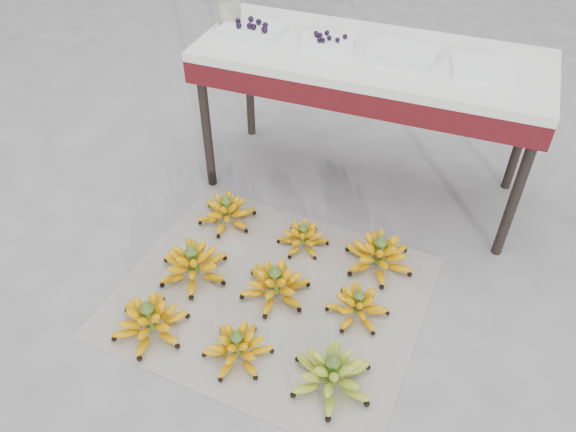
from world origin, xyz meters
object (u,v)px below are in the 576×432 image
(bunch_mid_left, at_px, (193,264))
(bunch_back_right, at_px, (379,255))
(glass_jar, at_px, (230,12))
(bunch_mid_center, at_px, (275,284))
(bunch_front_left, at_px, (150,321))
(tray_far_left, at_px, (253,30))
(tray_left, at_px, (328,43))
(vendor_table, at_px, (371,69))
(tray_right, at_px, (403,55))
(bunch_front_right, at_px, (332,374))
(bunch_front_center, at_px, (237,347))
(newspaper_mat, at_px, (271,296))
(bunch_mid_right, at_px, (358,305))
(bunch_back_center, at_px, (303,237))
(tray_far_right, at_px, (482,68))
(bunch_back_left, at_px, (227,212))

(bunch_mid_left, xyz_separation_m, bunch_back_right, (0.74, 0.34, -0.00))
(bunch_mid_left, xyz_separation_m, glass_jar, (-0.20, 0.91, 0.75))
(bunch_mid_center, relative_size, glass_jar, 2.36)
(bunch_front_left, height_order, tray_far_left, tray_far_left)
(bunch_mid_left, relative_size, tray_left, 1.48)
(glass_jar, bearing_deg, vendor_table, -1.94)
(vendor_table, distance_m, tray_right, 0.18)
(bunch_front_right, bearing_deg, tray_right, 69.55)
(tray_right, height_order, glass_jar, glass_jar)
(bunch_front_center, height_order, tray_left, tray_left)
(newspaper_mat, xyz_separation_m, bunch_mid_right, (0.37, 0.03, 0.06))
(bunch_back_center, distance_m, vendor_table, 0.82)
(bunch_mid_left, distance_m, tray_far_right, 1.47)
(bunch_front_left, bearing_deg, bunch_back_left, 69.63)
(bunch_front_center, bearing_deg, bunch_front_right, -12.97)
(tray_far_left, height_order, glass_jar, glass_jar)
(bunch_mid_left, distance_m, bunch_mid_right, 0.73)
(bunch_mid_right, distance_m, tray_left, 1.16)
(bunch_front_left, distance_m, bunch_back_center, 0.79)
(bunch_front_right, height_order, bunch_back_center, bunch_front_right)
(bunch_front_center, bearing_deg, newspaper_mat, 75.04)
(newspaper_mat, distance_m, bunch_back_center, 0.34)
(bunch_mid_left, xyz_separation_m, bunch_back_center, (0.38, 0.35, -0.02))
(vendor_table, relative_size, tray_far_right, 5.57)
(bunch_back_center, height_order, tray_far_left, tray_far_left)
(bunch_front_left, relative_size, tray_left, 1.48)
(bunch_mid_left, height_order, glass_jar, glass_jar)
(bunch_back_left, relative_size, glass_jar, 2.67)
(vendor_table, bearing_deg, bunch_mid_right, -75.05)
(bunch_back_left, xyz_separation_m, tray_far_right, (0.99, 0.48, 0.71))
(newspaper_mat, height_order, vendor_table, vendor_table)
(bunch_mid_center, relative_size, tray_far_left, 1.09)
(bunch_front_center, xyz_separation_m, bunch_back_center, (0.03, 0.66, -0.01))
(bunch_back_right, relative_size, tray_left, 1.54)
(tray_left, bearing_deg, bunch_back_center, -81.27)
(bunch_back_right, height_order, glass_jar, glass_jar)
(bunch_back_left, bearing_deg, tray_right, 60.01)
(newspaper_mat, height_order, tray_far_right, tray_far_right)
(newspaper_mat, bearing_deg, tray_far_right, 53.90)
(bunch_mid_center, bearing_deg, tray_far_right, 48.91)
(bunch_front_center, xyz_separation_m, bunch_mid_left, (-0.36, 0.32, 0.01))
(bunch_back_center, relative_size, tray_right, 0.96)
(bunch_front_right, distance_m, tray_far_left, 1.57)
(bunch_front_right, height_order, bunch_mid_center, bunch_front_right)
(newspaper_mat, height_order, bunch_mid_right, bunch_mid_right)
(bunch_back_right, bearing_deg, bunch_mid_left, -132.97)
(bunch_back_left, bearing_deg, newspaper_mat, -19.98)
(newspaper_mat, xyz_separation_m, bunch_back_center, (0.02, 0.34, 0.05))
(bunch_mid_left, bearing_deg, tray_far_left, 110.56)
(bunch_mid_center, bearing_deg, vendor_table, 76.21)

